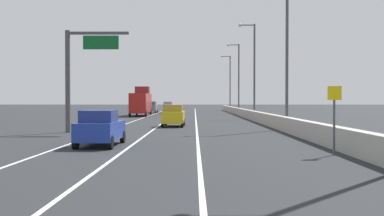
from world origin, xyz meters
TOP-DOWN VIEW (x-y plane):
  - ground_plane at (0.00, 64.00)m, footprint 320.00×320.00m
  - lane_stripe_left at (-5.50, 55.00)m, footprint 0.16×130.00m
  - lane_stripe_center at (-2.00, 55.00)m, footprint 0.16×130.00m
  - lane_stripe_right at (1.50, 55.00)m, footprint 0.16×130.00m
  - jersey_barrier_right at (8.27, 40.00)m, footprint 0.60×120.00m
  - overhead_sign_gantry at (-7.26, 28.03)m, footprint 4.68×0.36m
  - speed_advisory_sign at (7.37, 14.59)m, footprint 0.60×0.11m
  - lamp_post_right_second at (8.54, 31.28)m, footprint 2.14×0.44m
  - lamp_post_right_third at (8.64, 51.51)m, footprint 2.14×0.44m
  - lamp_post_right_fourth at (8.69, 71.75)m, footprint 2.14×0.44m
  - lamp_post_right_fifth at (8.83, 91.98)m, footprint 2.14×0.44m
  - car_gray_0 at (-6.43, 76.38)m, footprint 1.95×4.62m
  - car_silver_1 at (-3.57, 78.66)m, footprint 1.90×4.48m
  - car_yellow_2 at (-0.56, 35.39)m, footprint 1.98×4.25m
  - car_blue_3 at (-3.58, 18.42)m, footprint 1.99×4.27m
  - box_truck at (-6.67, 62.17)m, footprint 2.57×9.82m

SIDE VIEW (x-z plane):
  - ground_plane at x=0.00m, z-range 0.00..0.00m
  - lane_stripe_left at x=-5.50m, z-range 0.00..0.00m
  - lane_stripe_center at x=-2.00m, z-range 0.00..0.00m
  - lane_stripe_right at x=1.50m, z-range 0.00..0.00m
  - jersey_barrier_right at x=8.27m, z-range 0.00..1.10m
  - car_blue_3 at x=-3.58m, z-range 0.00..1.87m
  - car_yellow_2 at x=-0.56m, z-range 0.00..1.96m
  - car_silver_1 at x=-3.57m, z-range -0.01..2.05m
  - car_gray_0 at x=-6.43m, z-range -0.01..2.10m
  - speed_advisory_sign at x=7.37m, z-range 0.26..3.26m
  - box_truck at x=-6.67m, z-range -0.18..4.26m
  - overhead_sign_gantry at x=-7.26m, z-range 0.98..8.48m
  - lamp_post_right_second at x=8.54m, z-range 0.77..12.78m
  - lamp_post_right_third at x=8.64m, z-range 0.77..12.78m
  - lamp_post_right_fourth at x=8.69m, z-range 0.77..12.78m
  - lamp_post_right_fifth at x=8.83m, z-range 0.77..12.78m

